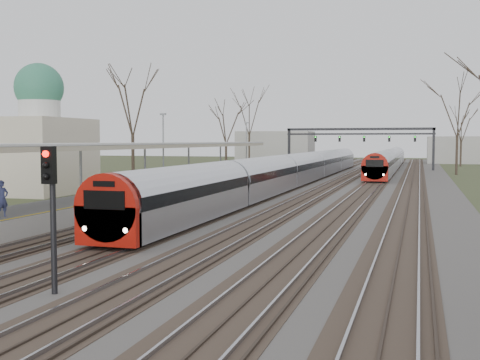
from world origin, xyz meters
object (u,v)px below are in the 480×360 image
at_px(passenger, 2,199).
at_px(signal_post, 51,198).
at_px(train_far, 390,160).
at_px(train_near, 299,169).

relative_size(passenger, signal_post, 0.39).
height_order(train_far, passenger, train_far).
relative_size(train_near, signal_post, 18.34).
bearing_deg(passenger, signal_post, -117.26).
distance_m(train_near, passenger, 36.37).
xyz_separation_m(train_near, signal_post, (1.75, -43.32, 1.25)).
bearing_deg(signal_post, passenger, 135.08).
height_order(train_near, signal_post, signal_post).
relative_size(train_near, train_far, 1.25).
bearing_deg(signal_post, train_far, 86.02).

